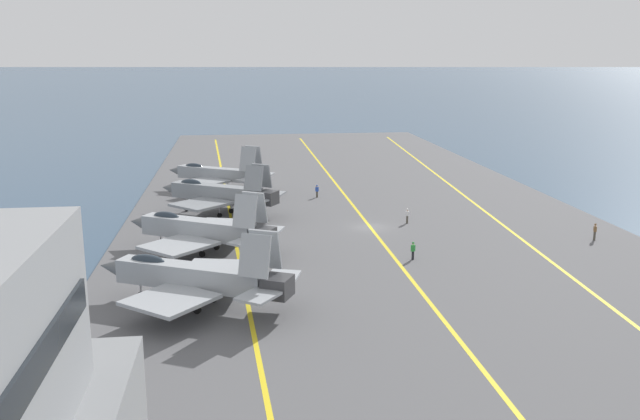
{
  "coord_description": "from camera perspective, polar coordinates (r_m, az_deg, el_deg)",
  "views": [
    {
      "loc": [
        -72.07,
        14.68,
        19.34
      ],
      "look_at": [
        -1.57,
        5.86,
        2.9
      ],
      "focal_mm": 38.0,
      "sensor_mm": 36.0,
      "label": 1
    }
  ],
  "objects": [
    {
      "name": "parked_jet_nearest",
      "position": [
        52.55,
        -10.55,
        -5.54
      ],
      "size": [
        13.27,
        16.25,
        6.41
      ],
      "color": "#9EA3A8",
      "rests_on": "carrier_deck"
    },
    {
      "name": "carrier_deck",
      "position": [
        76.0,
        4.24,
        -1.59
      ],
      "size": [
        182.4,
        55.25,
        0.4
      ],
      "primitive_type": "cube",
      "color": "#565659",
      "rests_on": "ground"
    },
    {
      "name": "crew_blue_vest",
      "position": [
        91.21,
        -0.25,
        1.65
      ],
      "size": [
        0.45,
        0.46,
        1.72
      ],
      "color": "#383328",
      "rests_on": "carrier_deck"
    },
    {
      "name": "deck_stripe_edge_line",
      "position": [
        74.52,
        -7.3,
        -1.8
      ],
      "size": [
        163.98,
        8.39,
        0.01
      ],
      "primitive_type": "cube",
      "rotation": [
        0.0,
        0.0,
        0.05
      ],
      "color": "yellow",
      "rests_on": "carrier_deck"
    },
    {
      "name": "crew_green_vest",
      "position": [
        64.32,
        7.84,
        -3.34
      ],
      "size": [
        0.44,
        0.46,
        1.73
      ],
      "color": "#232328",
      "rests_on": "carrier_deck"
    },
    {
      "name": "parked_jet_third",
      "position": [
        81.79,
        -8.53,
        1.42
      ],
      "size": [
        13.67,
        15.62,
        6.49
      ],
      "color": "gray",
      "rests_on": "carrier_deck"
    },
    {
      "name": "parked_jet_fourth",
      "position": [
        95.6,
        -8.55,
        3.03
      ],
      "size": [
        12.67,
        15.45,
        6.74
      ],
      "color": "#93999E",
      "rests_on": "carrier_deck"
    },
    {
      "name": "deck_stripe_foul_line",
      "position": [
        80.28,
        14.94,
        -1.06
      ],
      "size": [
        163.86,
        10.72,
        0.01
      ],
      "primitive_type": "cube",
      "rotation": [
        0.0,
        0.0,
        -0.06
      ],
      "color": "yellow",
      "rests_on": "carrier_deck"
    },
    {
      "name": "deck_stripe_centerline",
      "position": [
        75.95,
        4.24,
        -1.45
      ],
      "size": [
        164.16,
        0.36,
        0.01
      ],
      "primitive_type": "cube",
      "color": "yellow",
      "rests_on": "carrier_deck"
    },
    {
      "name": "ground_plane",
      "position": [
        76.05,
        4.24,
        -1.74
      ],
      "size": [
        2000.0,
        2000.0,
        0.0
      ],
      "primitive_type": "plane",
      "color": "#334C66"
    },
    {
      "name": "crew_white_vest",
      "position": [
        77.88,
        7.36,
        -0.43
      ],
      "size": [
        0.45,
        0.46,
        1.75
      ],
      "color": "#4C473D",
      "rests_on": "carrier_deck"
    },
    {
      "name": "parked_jet_second",
      "position": [
        66.62,
        -10.0,
        -1.61
      ],
      "size": [
        14.04,
        15.88,
        6.35
      ],
      "color": "#9EA3A8",
      "rests_on": "carrier_deck"
    },
    {
      "name": "crew_brown_vest",
      "position": [
        75.81,
        22.14,
        -1.64
      ],
      "size": [
        0.44,
        0.36,
        1.82
      ],
      "color": "#4C473D",
      "rests_on": "carrier_deck"
    }
  ]
}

